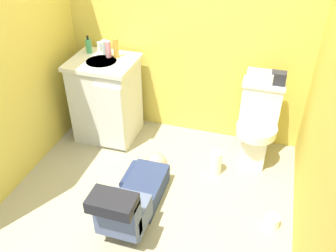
{
  "coord_description": "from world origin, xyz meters",
  "views": [
    {
      "loc": [
        0.76,
        -2.05,
        2.2
      ],
      "look_at": [
        0.03,
        0.37,
        0.45
      ],
      "focal_mm": 38.73,
      "sensor_mm": 36.0,
      "label": 1
    }
  ],
  "objects_px": {
    "soap_dispenser": "(89,46)",
    "toilet_paper_roll": "(272,221)",
    "tissue_box": "(260,76)",
    "toiletry_bag": "(278,78)",
    "bottle_clear": "(104,47)",
    "vanity_cabinet": "(107,99)",
    "paper_towel_roll": "(215,163)",
    "toilet": "(257,125)",
    "person_plumber": "(135,196)",
    "bottle_amber": "(116,48)",
    "bottle_white": "(100,47)",
    "faucet": "(108,49)",
    "bottle_pink": "(108,49)"
  },
  "relations": [
    {
      "from": "tissue_box",
      "to": "paper_towel_roll",
      "type": "distance_m",
      "value": 0.84
    },
    {
      "from": "bottle_white",
      "to": "paper_towel_roll",
      "type": "xyz_separation_m",
      "value": [
        1.24,
        -0.44,
        -0.76
      ]
    },
    {
      "from": "bottle_white",
      "to": "toilet_paper_roll",
      "type": "relative_size",
      "value": 0.93
    },
    {
      "from": "bottle_white",
      "to": "bottle_clear",
      "type": "bearing_deg",
      "value": -22.06
    },
    {
      "from": "person_plumber",
      "to": "toiletry_bag",
      "type": "xyz_separation_m",
      "value": [
        0.91,
        1.06,
        0.63
      ]
    },
    {
      "from": "soap_dispenser",
      "to": "toilet",
      "type": "bearing_deg",
      "value": -2.81
    },
    {
      "from": "tissue_box",
      "to": "bottle_clear",
      "type": "distance_m",
      "value": 1.44
    },
    {
      "from": "faucet",
      "to": "bottle_pink",
      "type": "height_order",
      "value": "bottle_pink"
    },
    {
      "from": "vanity_cabinet",
      "to": "paper_towel_roll",
      "type": "xyz_separation_m",
      "value": [
        1.14,
        -0.27,
        -0.31
      ]
    },
    {
      "from": "toilet",
      "to": "bottle_pink",
      "type": "height_order",
      "value": "bottle_pink"
    },
    {
      "from": "paper_towel_roll",
      "to": "toilet_paper_roll",
      "type": "xyz_separation_m",
      "value": [
        0.53,
        -0.47,
        -0.06
      ]
    },
    {
      "from": "bottle_amber",
      "to": "tissue_box",
      "type": "bearing_deg",
      "value": 1.49
    },
    {
      "from": "toilet",
      "to": "toilet_paper_roll",
      "type": "height_order",
      "value": "toilet"
    },
    {
      "from": "bottle_white",
      "to": "bottle_amber",
      "type": "bearing_deg",
      "value": -17.12
    },
    {
      "from": "tissue_box",
      "to": "bottle_clear",
      "type": "relative_size",
      "value": 1.63
    },
    {
      "from": "soap_dispenser",
      "to": "toilet_paper_roll",
      "type": "bearing_deg",
      "value": -25.06
    },
    {
      "from": "person_plumber",
      "to": "bottle_amber",
      "type": "relative_size",
      "value": 5.99
    },
    {
      "from": "toilet",
      "to": "soap_dispenser",
      "type": "height_order",
      "value": "soap_dispenser"
    },
    {
      "from": "faucet",
      "to": "toilet_paper_roll",
      "type": "bearing_deg",
      "value": -28.04
    },
    {
      "from": "bottle_pink",
      "to": "toilet",
      "type": "bearing_deg",
      "value": -1.68
    },
    {
      "from": "toiletry_bag",
      "to": "bottle_amber",
      "type": "relative_size",
      "value": 0.7
    },
    {
      "from": "person_plumber",
      "to": "bottle_pink",
      "type": "bearing_deg",
      "value": 121.13
    },
    {
      "from": "vanity_cabinet",
      "to": "tissue_box",
      "type": "height_order",
      "value": "tissue_box"
    },
    {
      "from": "faucet",
      "to": "toilet_paper_roll",
      "type": "relative_size",
      "value": 0.91
    },
    {
      "from": "tissue_box",
      "to": "bottle_pink",
      "type": "distance_m",
      "value": 1.38
    },
    {
      "from": "soap_dispenser",
      "to": "faucet",
      "type": "bearing_deg",
      "value": 6.01
    },
    {
      "from": "toilet",
      "to": "person_plumber",
      "type": "height_order",
      "value": "toilet"
    },
    {
      "from": "bottle_pink",
      "to": "person_plumber",
      "type": "bearing_deg",
      "value": -58.87
    },
    {
      "from": "toiletry_bag",
      "to": "bottle_pink",
      "type": "bearing_deg",
      "value": -178.16
    },
    {
      "from": "tissue_box",
      "to": "bottle_amber",
      "type": "relative_size",
      "value": 1.24
    },
    {
      "from": "bottle_clear",
      "to": "bottle_pink",
      "type": "distance_m",
      "value": 0.08
    },
    {
      "from": "tissue_box",
      "to": "toilet_paper_roll",
      "type": "bearing_deg",
      "value": -72.76
    },
    {
      "from": "toilet",
      "to": "toilet_paper_roll",
      "type": "relative_size",
      "value": 6.82
    },
    {
      "from": "soap_dispenser",
      "to": "paper_towel_roll",
      "type": "relative_size",
      "value": 0.73
    },
    {
      "from": "toilet",
      "to": "tissue_box",
      "type": "relative_size",
      "value": 3.41
    },
    {
      "from": "toilet",
      "to": "faucet",
      "type": "distance_m",
      "value": 1.54
    },
    {
      "from": "person_plumber",
      "to": "bottle_clear",
      "type": "height_order",
      "value": "bottle_clear"
    },
    {
      "from": "faucet",
      "to": "soap_dispenser",
      "type": "xyz_separation_m",
      "value": [
        -0.19,
        -0.02,
        0.02
      ]
    },
    {
      "from": "bottle_clear",
      "to": "vanity_cabinet",
      "type": "bearing_deg",
      "value": -75.51
    },
    {
      "from": "bottle_clear",
      "to": "paper_towel_roll",
      "type": "xyz_separation_m",
      "value": [
        1.18,
        -0.41,
        -0.77
      ]
    },
    {
      "from": "toilet",
      "to": "toiletry_bag",
      "type": "height_order",
      "value": "toiletry_bag"
    },
    {
      "from": "toiletry_bag",
      "to": "bottle_clear",
      "type": "xyz_separation_m",
      "value": [
        -1.59,
        0.0,
        0.08
      ]
    },
    {
      "from": "vanity_cabinet",
      "to": "person_plumber",
      "type": "height_order",
      "value": "vanity_cabinet"
    },
    {
      "from": "person_plumber",
      "to": "tissue_box",
      "type": "bearing_deg",
      "value": 54.19
    },
    {
      "from": "tissue_box",
      "to": "toiletry_bag",
      "type": "height_order",
      "value": "toiletry_bag"
    },
    {
      "from": "vanity_cabinet",
      "to": "bottle_pink",
      "type": "xyz_separation_m",
      "value": [
        0.03,
        0.09,
        0.48
      ]
    },
    {
      "from": "person_plumber",
      "to": "bottle_white",
      "type": "xyz_separation_m",
      "value": [
        -0.73,
        1.08,
        0.69
      ]
    },
    {
      "from": "faucet",
      "to": "toiletry_bag",
      "type": "bearing_deg",
      "value": -0.37
    },
    {
      "from": "vanity_cabinet",
      "to": "toiletry_bag",
      "type": "distance_m",
      "value": 1.6
    },
    {
      "from": "person_plumber",
      "to": "tissue_box",
      "type": "xyz_separation_m",
      "value": [
        0.76,
        1.06,
        0.62
      ]
    }
  ]
}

